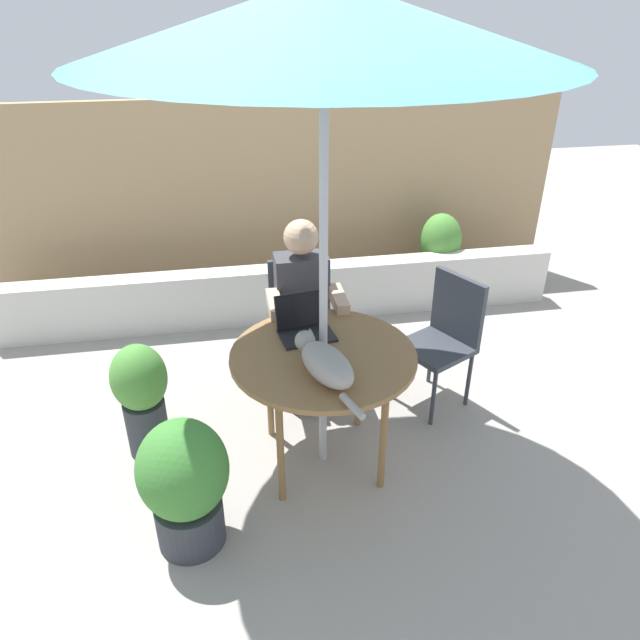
{
  "coord_description": "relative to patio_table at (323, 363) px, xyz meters",
  "views": [
    {
      "loc": [
        -0.5,
        -2.67,
        2.47
      ],
      "look_at": [
        0.0,
        0.1,
        0.89
      ],
      "focal_mm": 33.49,
      "sensor_mm": 36.0,
      "label": 1
    }
  ],
  "objects": [
    {
      "name": "cat",
      "position": [
        -0.03,
        -0.22,
        0.15
      ],
      "size": [
        0.31,
        0.63,
        0.17
      ],
      "color": "gray",
      "rests_on": "patio_table"
    },
    {
      "name": "patio_umbrella",
      "position": [
        0.0,
        0.0,
        1.67
      ],
      "size": [
        2.14,
        2.14,
        2.51
      ],
      "color": "#B7B7BC",
      "rests_on": "ground"
    },
    {
      "name": "laptop",
      "position": [
        -0.07,
        0.24,
        0.13
      ],
      "size": [
        0.33,
        0.29,
        0.21
      ],
      "color": "black",
      "rests_on": "patio_table"
    },
    {
      "name": "person_seated",
      "position": [
        -0.0,
        0.71,
        0.01
      ],
      "size": [
        0.48,
        0.48,
        1.23
      ],
      "color": "#3F3F47",
      "rests_on": "ground"
    },
    {
      "name": "potted_plant_corner",
      "position": [
        -0.76,
        -0.47,
        -0.29
      ],
      "size": [
        0.44,
        0.44,
        0.73
      ],
      "color": "#33383D",
      "rests_on": "ground"
    },
    {
      "name": "chair_empty",
      "position": [
        0.89,
        0.46,
        -0.16
      ],
      "size": [
        0.54,
        0.54,
        0.89
      ],
      "color": "#33383F",
      "rests_on": "ground"
    },
    {
      "name": "planter_wall_low",
      "position": [
        0.0,
        1.76,
        -0.45
      ],
      "size": [
        4.61,
        0.2,
        0.47
      ],
      "primitive_type": "cube",
      "color": "beige",
      "rests_on": "ground"
    },
    {
      "name": "chair_occupied",
      "position": [
        0.0,
        0.86,
        -0.16
      ],
      "size": [
        0.4,
        0.4,
        0.89
      ],
      "color": "#33383F",
      "rests_on": "ground"
    },
    {
      "name": "patio_table",
      "position": [
        0.0,
        0.0,
        0.0
      ],
      "size": [
        1.01,
        1.01,
        0.74
      ],
      "color": "olive",
      "rests_on": "ground"
    },
    {
      "name": "ground_plane",
      "position": [
        0.0,
        0.0,
        -0.68
      ],
      "size": [
        14.0,
        14.0,
        0.0
      ],
      "primitive_type": "plane",
      "color": "gray"
    },
    {
      "name": "fence_back",
      "position": [
        0.0,
        2.42,
        0.17
      ],
      "size": [
        5.12,
        0.08,
        1.7
      ],
      "primitive_type": "cube",
      "color": "tan",
      "rests_on": "ground"
    },
    {
      "name": "potted_plant_near_fence",
      "position": [
        1.42,
        1.99,
        -0.26
      ],
      "size": [
        0.37,
        0.37,
        0.76
      ],
      "color": "#9E5138",
      "rests_on": "ground"
    },
    {
      "name": "potted_plant_by_chair",
      "position": [
        -1.02,
        0.26,
        -0.27
      ],
      "size": [
        0.32,
        0.32,
        0.74
      ],
      "color": "#33383D",
      "rests_on": "ground"
    }
  ]
}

